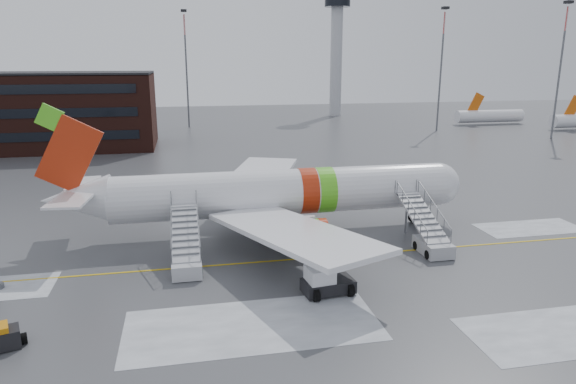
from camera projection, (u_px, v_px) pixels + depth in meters
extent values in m
plane|color=#494C4F|center=(314.00, 253.00, 38.98)|extent=(260.00, 260.00, 0.00)
cylinder|color=white|center=(283.00, 192.00, 42.93)|extent=(28.00, 3.80, 3.80)
sphere|color=white|center=(437.00, 184.00, 45.64)|extent=(3.80, 3.80, 3.80)
cube|color=black|center=(449.00, 178.00, 45.72)|extent=(1.09, 1.60, 0.97)
cone|color=white|center=(76.00, 199.00, 39.70)|extent=(5.20, 3.72, 3.72)
cube|color=#B5290D|center=(69.00, 154.00, 38.79)|extent=(5.27, 0.30, 6.09)
cube|color=#59D221|center=(49.00, 117.00, 37.87)|extent=(2.16, 0.26, 2.16)
cube|color=white|center=(83.00, 183.00, 42.04)|extent=(3.07, 4.85, 0.18)
cube|color=white|center=(71.00, 200.00, 37.11)|extent=(3.07, 4.85, 0.18)
cube|color=white|center=(257.00, 177.00, 50.95)|extent=(10.72, 15.97, 1.13)
cube|color=white|center=(293.00, 232.00, 34.83)|extent=(10.72, 15.97, 1.13)
cylinder|color=white|center=(278.00, 198.00, 48.45)|extent=(3.40, 2.10, 2.10)
cylinder|color=white|center=(303.00, 234.00, 38.58)|extent=(3.40, 2.10, 2.10)
cylinder|color=#595B60|center=(415.00, 213.00, 45.91)|extent=(0.20, 0.20, 1.80)
cylinder|color=black|center=(414.00, 218.00, 46.02)|extent=(0.90, 0.56, 0.90)
cylinder|color=black|center=(273.00, 219.00, 45.88)|extent=(0.90, 0.56, 0.90)
cylinder|color=black|center=(283.00, 236.00, 41.32)|extent=(0.90, 0.56, 0.90)
cube|color=#A5A6AC|center=(433.00, 247.00, 38.70)|extent=(2.00, 3.20, 1.00)
cube|color=#A5A6AC|center=(422.00, 217.00, 40.28)|extent=(1.90, 5.87, 2.52)
cube|color=#A5A6AC|center=(406.00, 193.00, 43.11)|extent=(1.90, 1.40, 0.15)
cylinder|color=#595B60|center=(406.00, 213.00, 43.16)|extent=(0.16, 0.16, 3.40)
cylinder|color=black|center=(428.00, 255.00, 37.63)|extent=(0.25, 0.70, 0.70)
cylinder|color=black|center=(438.00, 244.00, 39.88)|extent=(0.25, 0.70, 0.70)
cube|color=#B3B5BB|center=(187.00, 266.00, 35.16)|extent=(2.00, 3.20, 1.00)
cube|color=#B3B5BB|center=(185.00, 233.00, 36.74)|extent=(1.90, 5.87, 2.52)
cube|color=#B3B5BB|center=(184.00, 204.00, 39.57)|extent=(1.90, 1.40, 0.15)
cylinder|color=#595B60|center=(185.00, 227.00, 39.62)|extent=(0.16, 0.16, 3.40)
cylinder|color=black|center=(173.00, 275.00, 34.09)|extent=(0.25, 0.70, 0.70)
cylinder|color=black|center=(200.00, 262.00, 36.34)|extent=(0.25, 0.70, 0.70)
cube|color=black|center=(328.00, 286.00, 32.12)|extent=(3.37, 2.08, 0.80)
cube|color=white|center=(320.00, 275.00, 31.74)|extent=(1.78, 1.78, 1.02)
cube|color=black|center=(320.00, 269.00, 31.64)|extent=(1.54, 1.63, 0.17)
cylinder|color=black|center=(316.00, 295.00, 31.06)|extent=(0.44, 0.83, 0.80)
cylinder|color=black|center=(350.00, 290.00, 31.76)|extent=(0.44, 0.83, 0.80)
cylinder|color=black|center=(307.00, 285.00, 32.53)|extent=(0.44, 0.83, 0.80)
cylinder|color=black|center=(340.00, 280.00, 33.23)|extent=(0.44, 0.83, 0.80)
cylinder|color=black|center=(16.00, 342.00, 26.10)|extent=(1.10, 0.86, 0.58)
cylinder|color=#B2B5BA|center=(336.00, 61.00, 131.39)|extent=(3.00, 3.00, 28.00)
cylinder|color=black|center=(337.00, 1.00, 127.76)|extent=(6.40, 6.40, 3.00)
cylinder|color=#595B60|center=(440.00, 83.00, 103.51)|extent=(0.36, 0.36, 19.20)
cylinder|color=#CC7272|center=(444.00, 23.00, 100.63)|extent=(0.32, 0.32, 4.32)
cube|color=black|center=(445.00, 8.00, 99.91)|extent=(1.20, 1.20, 0.50)
cylinder|color=#595B60|center=(187.00, 82.00, 109.02)|extent=(0.36, 0.36, 19.20)
cylinder|color=#CC7272|center=(184.00, 25.00, 106.13)|extent=(0.32, 0.32, 4.32)
cube|color=black|center=(184.00, 11.00, 105.41)|extent=(1.20, 1.20, 0.50)
cylinder|color=#595B60|center=(558.00, 86.00, 93.33)|extent=(0.36, 0.36, 19.20)
cylinder|color=#CC7272|center=(566.00, 19.00, 90.44)|extent=(0.32, 0.32, 4.32)
cube|color=black|center=(569.00, 2.00, 89.72)|extent=(1.20, 1.20, 0.50)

